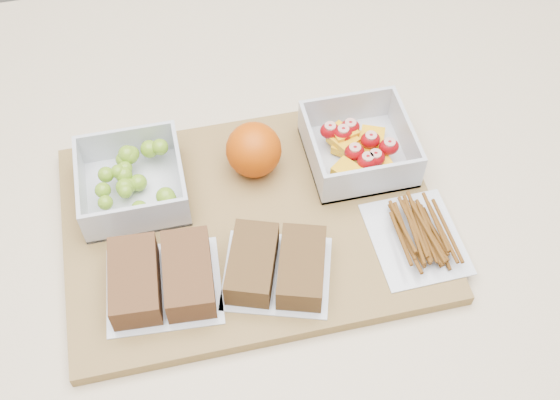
% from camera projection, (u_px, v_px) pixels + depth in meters
% --- Properties ---
extents(counter, '(1.20, 0.90, 0.90)m').
position_uv_depth(counter, '(269.00, 361.00, 1.19)').
color(counter, beige).
rests_on(counter, ground).
extents(cutting_board, '(0.42, 0.30, 0.02)m').
position_uv_depth(cutting_board, '(251.00, 222.00, 0.80)').
color(cutting_board, olive).
rests_on(cutting_board, counter).
extents(grape_container, '(0.12, 0.12, 0.05)m').
position_uv_depth(grape_container, '(134.00, 181.00, 0.80)').
color(grape_container, silver).
rests_on(grape_container, cutting_board).
extents(fruit_container, '(0.12, 0.12, 0.05)m').
position_uv_depth(fruit_container, '(358.00, 147.00, 0.83)').
color(fruit_container, silver).
rests_on(fruit_container, cutting_board).
extents(orange, '(0.07, 0.07, 0.07)m').
position_uv_depth(orange, '(254.00, 150.00, 0.81)').
color(orange, '#C94904').
rests_on(orange, cutting_board).
extents(sandwich_bag_left, '(0.13, 0.11, 0.04)m').
position_uv_depth(sandwich_bag_left, '(162.00, 278.00, 0.73)').
color(sandwich_bag_left, silver).
rests_on(sandwich_bag_left, cutting_board).
extents(sandwich_bag_center, '(0.14, 0.13, 0.04)m').
position_uv_depth(sandwich_bag_center, '(277.00, 266.00, 0.74)').
color(sandwich_bag_center, silver).
rests_on(sandwich_bag_center, cutting_board).
extents(pretzel_bag, '(0.10, 0.12, 0.03)m').
position_uv_depth(pretzel_bag, '(417.00, 233.00, 0.77)').
color(pretzel_bag, silver).
rests_on(pretzel_bag, cutting_board).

